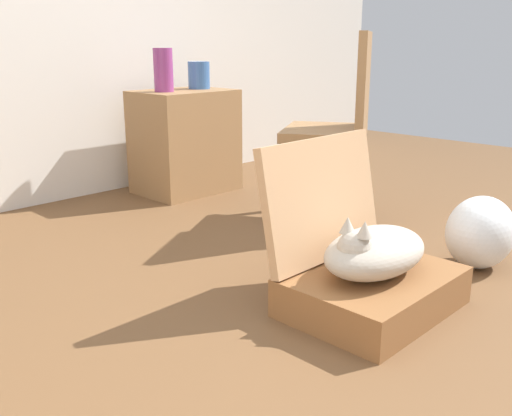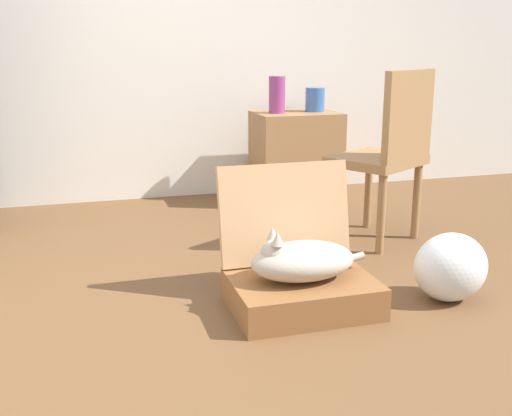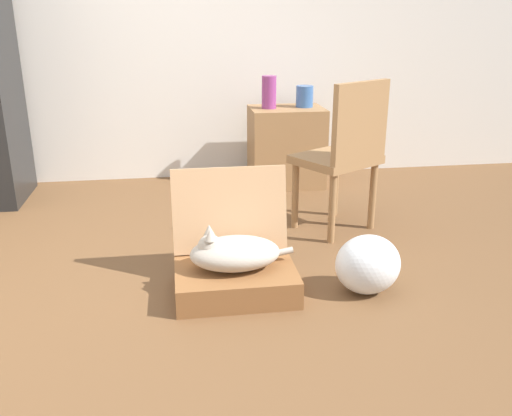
{
  "view_description": "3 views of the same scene",
  "coord_description": "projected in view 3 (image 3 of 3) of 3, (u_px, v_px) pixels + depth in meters",
  "views": [
    {
      "loc": [
        -1.36,
        -0.92,
        0.9
      ],
      "look_at": [
        0.15,
        0.56,
        0.29
      ],
      "focal_mm": 40.47,
      "sensor_mm": 36.0,
      "label": 1
    },
    {
      "loc": [
        -0.63,
        -2.18,
        1.08
      ],
      "look_at": [
        0.21,
        0.64,
        0.3
      ],
      "focal_mm": 43.45,
      "sensor_mm": 36.0,
      "label": 2
    },
    {
      "loc": [
        -0.02,
        -2.36,
        1.31
      ],
      "look_at": [
        0.42,
        0.6,
        0.25
      ],
      "focal_mm": 38.59,
      "sensor_mm": 36.0,
      "label": 3
    }
  ],
  "objects": [
    {
      "name": "vase_short",
      "position": [
        305.0,
        96.0,
        4.29
      ],
      "size": [
        0.13,
        0.13,
        0.16
      ],
      "primitive_type": "cylinder",
      "color": "#38609E",
      "rests_on": "side_table"
    },
    {
      "name": "vase_tall",
      "position": [
        269.0,
        92.0,
        4.21
      ],
      "size": [
        0.11,
        0.11,
        0.25
      ],
      "primitive_type": "cylinder",
      "color": "#8C387A",
      "rests_on": "side_table"
    },
    {
      "name": "chair",
      "position": [
        345.0,
        151.0,
        3.35
      ],
      "size": [
        0.61,
        0.58,
        0.95
      ],
      "rotation": [
        0.0,
        0.0,
        -2.6
      ],
      "color": "olive",
      "rests_on": "ground"
    },
    {
      "name": "ground_plane",
      "position": [
        188.0,
        303.0,
        2.64
      ],
      "size": [
        7.68,
        7.68,
        0.0
      ],
      "primitive_type": "plane",
      "color": "brown",
      "rests_on": "ground"
    },
    {
      "name": "wall_back",
      "position": [
        172.0,
        15.0,
        4.31
      ],
      "size": [
        6.4,
        0.15,
        2.6
      ],
      "color": "silver",
      "rests_on": "ground"
    },
    {
      "name": "cat",
      "position": [
        233.0,
        252.0,
        2.67
      ],
      "size": [
        0.52,
        0.28,
        0.22
      ],
      "color": "#B2A899",
      "rests_on": "suitcase_base"
    },
    {
      "name": "plastic_bag_white",
      "position": [
        368.0,
        264.0,
        2.7
      ],
      "size": [
        0.32,
        0.26,
        0.3
      ],
      "primitive_type": "ellipsoid",
      "color": "silver",
      "rests_on": "ground"
    },
    {
      "name": "suitcase_base",
      "position": [
        235.0,
        280.0,
        2.72
      ],
      "size": [
        0.59,
        0.44,
        0.14
      ],
      "primitive_type": "cube",
      "color": "brown",
      "rests_on": "ground"
    },
    {
      "name": "side_table",
      "position": [
        286.0,
        147.0,
        4.38
      ],
      "size": [
        0.57,
        0.42,
        0.62
      ],
      "primitive_type": "cube",
      "color": "olive",
      "rests_on": "ground"
    },
    {
      "name": "suitcase_lid",
      "position": [
        230.0,
        210.0,
        2.84
      ],
      "size": [
        0.59,
        0.12,
        0.44
      ],
      "primitive_type": "cube",
      "rotation": [
        1.37,
        0.0,
        0.0
      ],
      "color": "tan",
      "rests_on": "suitcase_base"
    }
  ]
}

